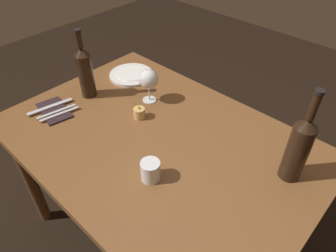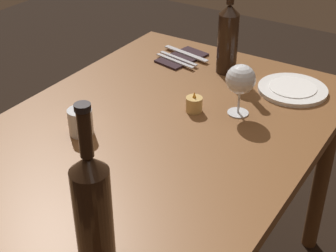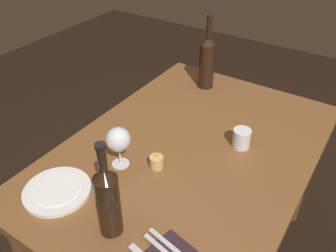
# 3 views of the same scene
# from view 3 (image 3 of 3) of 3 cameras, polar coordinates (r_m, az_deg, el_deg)

# --- Properties ---
(dining_table) EXTENTS (1.30, 0.90, 0.74)m
(dining_table) POSITION_cam_3_polar(r_m,az_deg,el_deg) (1.47, 3.22, -6.40)
(dining_table) COLOR brown
(dining_table) RESTS_ON ground
(wine_glass_left) EXTENTS (0.09, 0.09, 0.16)m
(wine_glass_left) POSITION_cam_3_polar(r_m,az_deg,el_deg) (1.28, -8.01, -2.24)
(wine_glass_left) COLOR white
(wine_glass_left) RESTS_ON dining_table
(wine_bottle) EXTENTS (0.08, 0.08, 0.37)m
(wine_bottle) POSITION_cam_3_polar(r_m,az_deg,el_deg) (1.78, 6.26, 10.34)
(wine_bottle) COLOR black
(wine_bottle) RESTS_ON dining_table
(wine_bottle_second) EXTENTS (0.07, 0.07, 0.33)m
(wine_bottle_second) POSITION_cam_3_polar(r_m,az_deg,el_deg) (1.05, -9.54, -11.62)
(wine_bottle_second) COLOR black
(wine_bottle_second) RESTS_ON dining_table
(water_tumbler) EXTENTS (0.07, 0.07, 0.08)m
(water_tumbler) POSITION_cam_3_polar(r_m,az_deg,el_deg) (1.43, 11.72, -2.07)
(water_tumbler) COLOR white
(water_tumbler) RESTS_ON dining_table
(votive_candle) EXTENTS (0.05, 0.05, 0.07)m
(votive_candle) POSITION_cam_3_polar(r_m,az_deg,el_deg) (1.32, -1.86, -5.84)
(votive_candle) COLOR #DBB266
(votive_candle) RESTS_ON dining_table
(dinner_plate) EXTENTS (0.23, 0.23, 0.02)m
(dinner_plate) POSITION_cam_3_polar(r_m,az_deg,el_deg) (1.29, -17.38, -9.88)
(dinner_plate) COLOR white
(dinner_plate) RESTS_ON dining_table
(fork_outer) EXTENTS (0.05, 0.18, 0.00)m
(fork_outer) POSITION_cam_3_polar(r_m,az_deg,el_deg) (1.08, 0.51, -18.86)
(fork_outer) COLOR silver
(fork_outer) RESTS_ON folded_napkin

